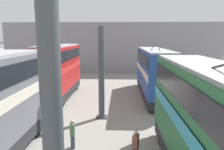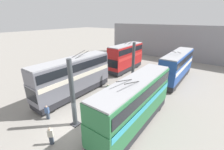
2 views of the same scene
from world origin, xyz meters
The scene contains 13 objects.
ground_plane centered at (0.00, 0.00, 0.00)m, with size 240.00×240.00×0.00m, color gray.
depot_back_wall centered at (32.55, 0.00, 4.17)m, with size 0.50×36.00×8.35m.
support_column_near centered at (0.71, 0.00, 3.21)m, with size 0.79×0.79×6.68m.
support_column_far centered at (12.00, 0.00, 3.21)m, with size 0.79×0.79×6.68m.
bus_left_near centered at (3.96, -4.72, 2.77)m, with size 10.84×2.54×5.49m.
bus_left_far centered at (18.22, -4.72, 2.69)m, with size 11.25×2.54×5.36m.
bus_right_near centered at (4.73, 4.72, 2.91)m, with size 11.30×2.54×5.73m.
bus_right_mid centered at (17.66, 4.72, 2.93)m, with size 9.00×2.54×5.77m.
person_aisle_midway centered at (7.40, 1.16, 0.83)m, with size 0.44×0.28×1.58m.
person_aisle_foreground centered at (-2.11, -0.36, 0.87)m, with size 0.46×0.47×1.65m.
person_by_right_row centered at (-0.43, 2.94, 0.82)m, with size 0.38×0.48×1.57m.
person_by_left_row centered at (6.23, -2.12, 0.81)m, with size 0.48×0.37×1.55m.
oil_drum centered at (-0.50, -2.64, 0.42)m, with size 0.57×0.57×0.84m.
Camera 2 is at (-6.87, -10.14, 9.85)m, focal length 24.00 mm.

